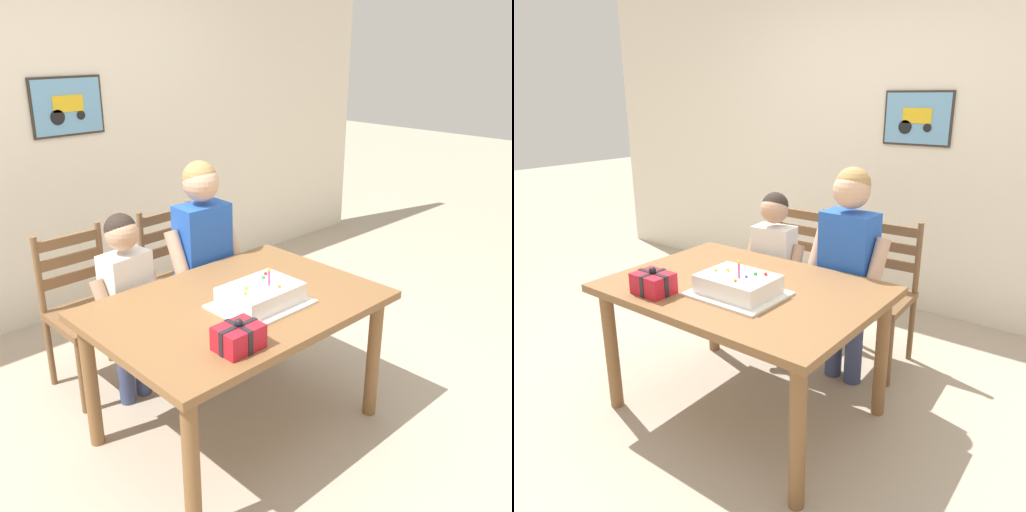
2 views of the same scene
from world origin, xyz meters
TOP-DOWN VIEW (x-y plane):
  - ground_plane at (0.00, 0.00)m, footprint 20.00×20.00m
  - back_wall at (0.00, 1.90)m, footprint 6.40×0.11m
  - dining_table at (0.00, 0.00)m, footprint 1.36×0.96m
  - birthday_cake at (0.06, -0.11)m, footprint 0.44×0.34m
  - gift_box_red_large at (-0.29, -0.33)m, footprint 0.19×0.15m
  - chair_left at (-0.33, 0.90)m, footprint 0.42×0.42m
  - chair_right at (0.33, 0.90)m, footprint 0.44×0.44m
  - child_older at (0.27, 0.60)m, footprint 0.47×0.27m
  - child_younger at (-0.24, 0.60)m, footprint 0.41×0.24m

SIDE VIEW (x-z plane):
  - ground_plane at x=0.00m, z-range 0.00..0.00m
  - chair_left at x=-0.33m, z-range 0.01..0.93m
  - chair_right at x=0.33m, z-range 0.01..0.93m
  - dining_table at x=0.00m, z-range 0.27..1.00m
  - child_younger at x=-0.24m, z-range 0.12..1.21m
  - birthday_cake at x=0.06m, z-range 0.68..0.87m
  - gift_box_red_large at x=-0.29m, z-range 0.71..0.85m
  - child_older at x=0.27m, z-range 0.14..1.42m
  - back_wall at x=0.00m, z-range 0.00..2.60m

